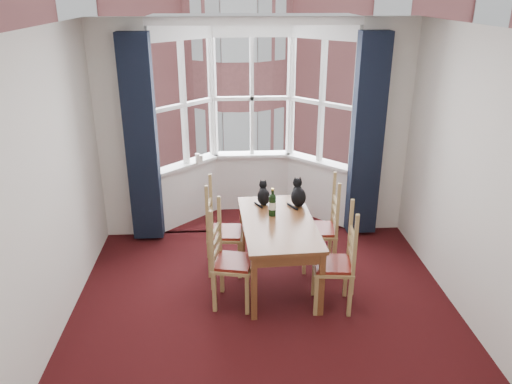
{
  "coord_description": "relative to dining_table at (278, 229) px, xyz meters",
  "views": [
    {
      "loc": [
        -0.34,
        -3.96,
        3.1
      ],
      "look_at": [
        -0.05,
        1.05,
        1.05
      ],
      "focal_mm": 35.0,
      "sensor_mm": 36.0,
      "label": 1
    }
  ],
  "objects": [
    {
      "name": "candle_tall",
      "position": [
        -0.95,
        1.68,
        0.27
      ],
      "size": [
        0.06,
        0.06,
        0.13
      ],
      "primitive_type": "cylinder",
      "color": "white",
      "rests_on": "bay_window"
    },
    {
      "name": "wall_back_pier_left",
      "position": [
        -1.83,
        1.33,
        0.74
      ],
      "size": [
        0.7,
        0.12,
        2.8
      ],
      "primitive_type": "cube",
      "color": "silver",
      "rests_on": "floor"
    },
    {
      "name": "curtain_left",
      "position": [
        -1.6,
        1.15,
        0.69
      ],
      "size": [
        0.38,
        0.22,
        2.6
      ],
      "primitive_type": "cube",
      "color": "black",
      "rests_on": "floor"
    },
    {
      "name": "wall_right",
      "position": [
        1.82,
        -0.92,
        0.74
      ],
      "size": [
        0.0,
        4.5,
        4.5
      ],
      "primitive_type": "plane",
      "rotation": [
        1.57,
        0.0,
        -1.57
      ],
      "color": "silver",
      "rests_on": "floor"
    },
    {
      "name": "candle_short",
      "position": [
        -0.91,
        1.71,
        0.26
      ],
      "size": [
        0.06,
        0.06,
        0.1
      ],
      "primitive_type": "cylinder",
      "color": "white",
      "rests_on": "bay_window"
    },
    {
      "name": "chair_left_near",
      "position": [
        -0.59,
        -0.38,
        -0.19
      ],
      "size": [
        0.48,
        0.49,
        0.92
      ],
      "color": "#A1854E",
      "rests_on": "floor"
    },
    {
      "name": "chair_left_far",
      "position": [
        -0.67,
        0.29,
        -0.19
      ],
      "size": [
        0.44,
        0.45,
        0.92
      ],
      "color": "#A1854E",
      "rests_on": "floor"
    },
    {
      "name": "cat_left",
      "position": [
        -0.13,
        0.49,
        0.2
      ],
      "size": [
        0.16,
        0.22,
        0.29
      ],
      "color": "black",
      "rests_on": "dining_table"
    },
    {
      "name": "wall_left",
      "position": [
        -2.18,
        -0.92,
        0.74
      ],
      "size": [
        0.0,
        4.5,
        4.5
      ],
      "primitive_type": "plane",
      "rotation": [
        1.57,
        0.0,
        1.57
      ],
      "color": "silver",
      "rests_on": "floor"
    },
    {
      "name": "curtain_right",
      "position": [
        1.24,
        1.15,
        0.69
      ],
      "size": [
        0.38,
        0.22,
        2.6
      ],
      "primitive_type": "cube",
      "color": "black",
      "rests_on": "floor"
    },
    {
      "name": "tenement_building",
      "position": [
        -0.18,
        13.09,
        0.94
      ],
      "size": [
        18.4,
        7.8,
        15.2
      ],
      "color": "#AD5C59",
      "rests_on": "street"
    },
    {
      "name": "cat_right",
      "position": [
        0.27,
        0.42,
        0.22
      ],
      "size": [
        0.19,
        0.26,
        0.34
      ],
      "color": "black",
      "rests_on": "dining_table"
    },
    {
      "name": "street",
      "position": [
        -0.18,
        31.33,
        -6.66
      ],
      "size": [
        80.0,
        80.0,
        0.0
      ],
      "primitive_type": "plane",
      "color": "#333335",
      "rests_on": "ground"
    },
    {
      "name": "ceiling",
      "position": [
        -0.18,
        -0.92,
        2.14
      ],
      "size": [
        4.5,
        4.5,
        0.0
      ],
      "primitive_type": "plane",
      "rotation": [
        3.14,
        0.0,
        0.0
      ],
      "color": "white",
      "rests_on": "floor"
    },
    {
      "name": "floor",
      "position": [
        -0.18,
        -0.92,
        -0.66
      ],
      "size": [
        4.5,
        4.5,
        0.0
      ],
      "primitive_type": "plane",
      "color": "black",
      "rests_on": "ground"
    },
    {
      "name": "wine_bottle",
      "position": [
        -0.05,
        0.16,
        0.23
      ],
      "size": [
        0.08,
        0.08,
        0.32
      ],
      "color": "black",
      "rests_on": "dining_table"
    },
    {
      "name": "chair_right_far",
      "position": [
        0.6,
        0.3,
        -0.19
      ],
      "size": [
        0.43,
        0.45,
        0.92
      ],
      "color": "#A1854E",
      "rests_on": "floor"
    },
    {
      "name": "chair_right_near",
      "position": [
        0.6,
        -0.51,
        -0.19
      ],
      "size": [
        0.44,
        0.46,
        0.92
      ],
      "color": "#A1854E",
      "rests_on": "floor"
    },
    {
      "name": "dining_table",
      "position": [
        0.0,
        0.0,
        0.0
      ],
      "size": [
        0.85,
        1.49,
        0.75
      ],
      "color": "brown",
      "rests_on": "floor"
    },
    {
      "name": "bay_window",
      "position": [
        -0.18,
        1.83,
        0.74
      ],
      "size": [
        2.76,
        0.94,
        2.8
      ],
      "color": "white",
      "rests_on": "floor"
    },
    {
      "name": "wall_back_pier_right",
      "position": [
        1.47,
        1.33,
        0.74
      ],
      "size": [
        0.7,
        0.12,
        2.8
      ],
      "primitive_type": "cube",
      "color": "silver",
      "rests_on": "floor"
    }
  ]
}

